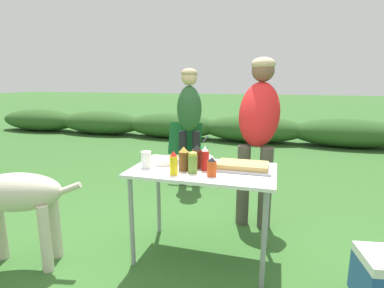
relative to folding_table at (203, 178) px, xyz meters
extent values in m
plane|color=#336028|center=(0.00, 0.00, -0.66)|extent=(60.00, 60.00, 0.00)
ellipsoid|color=#2D5623|center=(-6.00, 4.85, -0.36)|extent=(2.40, 0.90, 0.61)
ellipsoid|color=#2D5623|center=(-4.00, 4.85, -0.36)|extent=(2.40, 0.90, 0.61)
ellipsoid|color=#2D5623|center=(-2.00, 4.85, -0.36)|extent=(2.40, 0.90, 0.61)
ellipsoid|color=#2D5623|center=(0.00, 4.85, -0.36)|extent=(2.40, 0.90, 0.61)
ellipsoid|color=#2D5623|center=(2.00, 4.85, -0.36)|extent=(2.40, 0.90, 0.61)
cube|color=white|center=(0.00, 0.00, 0.06)|extent=(1.10, 0.64, 0.02)
cylinder|color=gray|center=(-0.49, -0.27, -0.31)|extent=(0.04, 0.04, 0.71)
cylinder|color=gray|center=(0.49, -0.27, -0.31)|extent=(0.04, 0.04, 0.71)
cylinder|color=gray|center=(-0.49, 0.27, -0.31)|extent=(0.04, 0.04, 0.71)
cylinder|color=gray|center=(0.49, 0.27, -0.31)|extent=(0.04, 0.04, 0.71)
cube|color=#9E9EA3|center=(0.30, 0.05, 0.09)|extent=(0.43, 0.25, 0.02)
cube|color=tan|center=(0.30, 0.05, 0.11)|extent=(0.37, 0.21, 0.04)
cylinder|color=white|center=(-0.33, 0.06, 0.10)|extent=(0.21, 0.21, 0.04)
ellipsoid|color=silver|center=(-0.07, 0.17, 0.11)|extent=(0.24, 0.24, 0.07)
cylinder|color=white|center=(-0.43, -0.10, 0.14)|extent=(0.08, 0.08, 0.13)
cylinder|color=olive|center=(-0.05, -0.12, 0.14)|extent=(0.07, 0.07, 0.13)
cylinder|color=#D1CC47|center=(-0.05, -0.12, 0.22)|extent=(0.06, 0.06, 0.02)
cylinder|color=red|center=(0.02, -0.03, 0.15)|extent=(0.06, 0.06, 0.15)
cone|color=white|center=(0.02, -0.03, 0.25)|extent=(0.05, 0.05, 0.04)
cylinder|color=brown|center=(-0.13, -0.08, 0.15)|extent=(0.08, 0.08, 0.14)
cone|color=gold|center=(-0.13, -0.08, 0.24)|extent=(0.07, 0.07, 0.04)
cylinder|color=#562314|center=(-0.05, 0.01, 0.15)|extent=(0.08, 0.08, 0.15)
cone|color=black|center=(-0.05, 0.01, 0.24)|extent=(0.06, 0.06, 0.04)
cylinder|color=yellow|center=(-0.17, -0.20, 0.15)|extent=(0.06, 0.06, 0.14)
cone|color=red|center=(-0.17, -0.20, 0.23)|extent=(0.05, 0.05, 0.04)
cylinder|color=#CC4214|center=(0.10, -0.16, 0.13)|extent=(0.07, 0.07, 0.11)
cone|color=black|center=(0.10, -0.16, 0.20)|extent=(0.06, 0.06, 0.03)
cylinder|color=#4C473D|center=(0.25, 0.66, -0.26)|extent=(0.12, 0.12, 0.80)
cylinder|color=#4C473D|center=(0.46, 0.64, -0.26)|extent=(0.12, 0.12, 0.80)
ellipsoid|color=red|center=(0.36, 0.77, 0.43)|extent=(0.43, 0.53, 0.70)
sphere|color=brown|center=(0.37, 0.89, 0.84)|extent=(0.22, 0.22, 0.22)
ellipsoid|color=tan|center=(0.37, 0.89, 0.90)|extent=(0.23, 0.23, 0.13)
cylinder|color=black|center=(-0.67, 1.60, -0.29)|extent=(0.10, 0.10, 0.74)
cylinder|color=black|center=(-0.50, 1.63, -0.29)|extent=(0.10, 0.10, 0.74)
ellipsoid|color=#28562D|center=(-0.59, 1.62, 0.38)|extent=(0.36, 0.29, 0.60)
sphere|color=#DBAD89|center=(-0.59, 1.62, 0.78)|extent=(0.21, 0.21, 0.21)
ellipsoid|color=tan|center=(-0.59, 1.62, 0.84)|extent=(0.22, 0.22, 0.12)
cylinder|color=beige|center=(-1.07, -0.52, -0.40)|extent=(0.08, 0.08, 0.52)
cylinder|color=beige|center=(-1.13, -0.34, -0.40)|extent=(0.08, 0.08, 0.52)
cylinder|color=beige|center=(-1.54, -0.48, -0.40)|extent=(0.08, 0.08, 0.52)
ellipsoid|color=beige|center=(-1.30, -0.50, -0.07)|extent=(0.72, 0.49, 0.29)
cylinder|color=beige|center=(-0.95, -0.38, -0.05)|extent=(0.21, 0.11, 0.12)
cube|color=#19602D|center=(-0.70, 2.03, -0.28)|extent=(0.47, 0.47, 0.03)
cube|color=#19602D|center=(-0.69, 1.75, -0.05)|extent=(0.46, 0.18, 0.44)
cylinder|color=black|center=(-0.89, 1.83, -0.47)|extent=(0.02, 0.02, 0.38)
cylinder|color=black|center=(-0.49, 1.84, -0.47)|extent=(0.02, 0.02, 0.38)
cylinder|color=black|center=(-0.90, 2.23, -0.47)|extent=(0.02, 0.02, 0.38)
cylinder|color=black|center=(-0.51, 2.24, -0.47)|extent=(0.02, 0.02, 0.38)
cylinder|color=black|center=(-0.93, 2.03, -0.10)|extent=(0.04, 0.41, 0.02)
cylinder|color=black|center=(-0.47, 2.04, -0.10)|extent=(0.04, 0.41, 0.02)
camera|label=1|loc=(0.53, -2.16, 0.75)|focal=28.00mm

